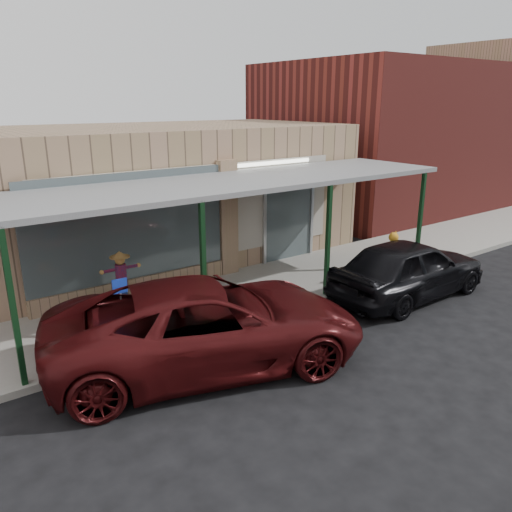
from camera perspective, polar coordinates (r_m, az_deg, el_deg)
ground at (r=10.61m, az=8.90°, el=-10.67°), size 120.00×120.00×0.00m
sidewalk at (r=13.11m, az=-2.20°, el=-4.49°), size 40.00×3.20×0.15m
storefront at (r=16.42m, az=-11.27°, el=6.99°), size 12.00×6.25×4.20m
awning at (r=12.30m, az=-2.26°, el=8.26°), size 12.00×3.00×3.04m
block_buildings_near at (r=18.04m, az=-7.11°, el=13.46°), size 61.00×8.00×8.00m
barrel_scarecrow at (r=11.83m, az=-14.97°, el=-4.37°), size 0.97×0.64×1.60m
barrel_pumpkin at (r=11.17m, az=-18.48°, el=-7.46°), size 0.74×0.74×0.79m
handicap_sign at (r=10.36m, az=-15.15°, el=-5.22°), size 0.30×0.04×1.45m
parked_sedan at (r=13.50m, az=17.05°, el=-1.35°), size 4.69×1.92×1.59m
car_maroon at (r=9.70m, az=-5.47°, el=-7.77°), size 6.62×4.46×1.69m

